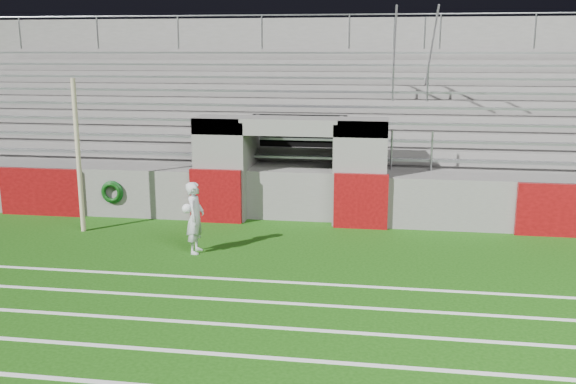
# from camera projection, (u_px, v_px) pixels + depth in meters

# --- Properties ---
(ground) EXTENTS (90.00, 90.00, 0.00)m
(ground) POSITION_uv_depth(u_px,v_px,m) (265.00, 264.00, 13.01)
(ground) COLOR #17470B
(ground) RESTS_ON ground
(field_post) EXTENTS (0.11, 0.11, 3.61)m
(field_post) POSITION_uv_depth(u_px,v_px,m) (78.00, 156.00, 14.96)
(field_post) COLOR #BFAE8E
(field_post) RESTS_ON ground
(stadium_structure) EXTENTS (26.00, 8.48, 5.42)m
(stadium_structure) POSITION_uv_depth(u_px,v_px,m) (311.00, 138.00, 20.37)
(stadium_structure) COLOR #63615E
(stadium_structure) RESTS_ON ground
(goalkeeper_with_ball) EXTENTS (0.45, 0.57, 1.54)m
(goalkeeper_with_ball) POSITION_uv_depth(u_px,v_px,m) (195.00, 217.00, 13.57)
(goalkeeper_with_ball) COLOR silver
(goalkeeper_with_ball) RESTS_ON ground
(hose_coil) EXTENTS (0.60, 0.15, 0.60)m
(hose_coil) POSITION_uv_depth(u_px,v_px,m) (112.00, 192.00, 16.36)
(hose_coil) COLOR #0D4214
(hose_coil) RESTS_ON ground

